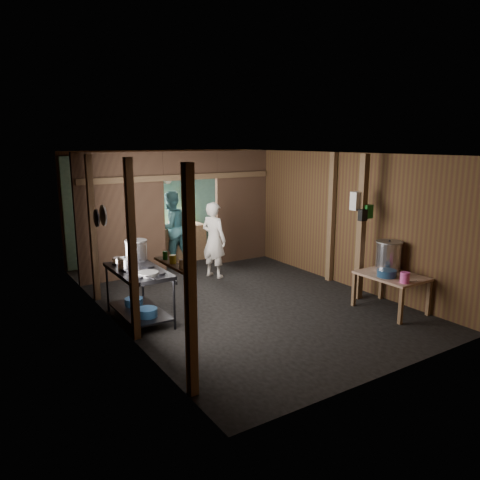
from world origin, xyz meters
TOP-DOWN VIEW (x-y plane):
  - floor at (0.00, 0.00)m, footprint 4.50×7.00m
  - ceiling at (0.00, 0.00)m, footprint 4.50×7.00m
  - wall_back at (0.00, 3.50)m, footprint 4.50×0.00m
  - wall_front at (0.00, -3.50)m, footprint 4.50×0.00m
  - wall_left at (-2.25, 0.00)m, footprint 0.00×7.00m
  - wall_right at (2.25, 0.00)m, footprint 0.00×7.00m
  - partition_left at (-1.32, 2.20)m, footprint 1.85×0.10m
  - partition_right at (1.57, 2.20)m, footprint 1.35×0.10m
  - partition_header at (0.25, 2.20)m, footprint 1.30×0.10m
  - turquoise_panel at (0.00, 3.44)m, footprint 4.40×0.06m
  - back_counter at (0.30, 2.95)m, footprint 1.20×0.50m
  - wall_clock at (0.25, 3.40)m, footprint 0.20×0.03m
  - post_left_a at (-2.18, -2.60)m, footprint 0.10×0.12m
  - post_left_b at (-2.18, -0.80)m, footprint 0.10×0.12m
  - post_left_c at (-2.18, 1.20)m, footprint 0.10×0.12m
  - post_right at (2.18, -0.20)m, footprint 0.10×0.12m
  - post_free at (1.85, -1.30)m, footprint 0.12×0.12m
  - cross_beam at (0.00, 2.15)m, footprint 4.40×0.12m
  - pan_lid_big at (-2.21, 0.40)m, footprint 0.03×0.34m
  - pan_lid_small at (-2.21, 0.80)m, footprint 0.03×0.30m
  - wall_shelf at (-2.15, -2.10)m, footprint 0.14×0.80m
  - jar_white at (-2.15, -2.35)m, footprint 0.07×0.07m
  - jar_yellow at (-2.15, -2.10)m, footprint 0.08×0.08m
  - jar_green at (-2.15, -1.88)m, footprint 0.06×0.06m
  - bag_white at (1.80, -1.22)m, footprint 0.22×0.15m
  - bag_green at (1.92, -1.36)m, footprint 0.16×0.12m
  - bag_black at (1.78, -1.38)m, footprint 0.14×0.10m
  - gas_range at (-1.88, -0.16)m, footprint 0.73×1.43m
  - prep_table at (1.83, -2.04)m, footprint 0.77×1.06m
  - stove_pot_large at (-1.71, 0.35)m, footprint 0.38×0.38m
  - stove_pot_med at (-2.05, -0.06)m, footprint 0.26×0.26m
  - stove_saucepan at (-2.05, 0.31)m, footprint 0.21×0.21m
  - frying_pan at (-1.88, -0.58)m, footprint 0.43×0.59m
  - blue_tub_front at (-1.88, -0.48)m, footprint 0.31×0.31m
  - blue_tub_back at (-1.88, 0.11)m, footprint 0.30×0.30m
  - stock_pot at (2.02, -1.79)m, footprint 0.59×0.59m
  - wash_basin at (1.67, -2.07)m, footprint 0.32×0.32m
  - pink_bucket at (1.63, -2.45)m, footprint 0.18×0.18m
  - knife at (1.73, -2.47)m, footprint 0.30×0.11m
  - yellow_tub at (0.48, 2.95)m, footprint 0.34×0.34m
  - red_cup at (0.09, 2.95)m, footprint 0.11×0.11m
  - cook at (0.32, 1.30)m, footprint 0.57×0.68m
  - worker_back at (0.02, 2.78)m, footprint 0.96×0.83m

SIDE VIEW (x-z plane):
  - floor at x=0.00m, z-range 0.00..0.00m
  - blue_tub_back at x=-1.88m, z-range 0.16..0.28m
  - blue_tub_front at x=-1.88m, z-range 0.16..0.29m
  - prep_table at x=1.83m, z-range 0.00..0.63m
  - gas_range at x=-1.88m, z-range 0.00..0.84m
  - back_counter at x=0.30m, z-range 0.00..0.85m
  - knife at x=1.73m, z-range 0.63..0.64m
  - wash_basin at x=1.67m, z-range 0.63..0.74m
  - pink_bucket at x=1.63m, z-range 0.63..0.80m
  - cook at x=0.32m, z-range 0.00..1.59m
  - worker_back at x=0.02m, z-range 0.00..1.70m
  - stock_pot at x=2.02m, z-range 0.61..1.13m
  - frying_pan at x=-1.88m, z-range 0.83..0.91m
  - stove_saucepan at x=-2.05m, z-range 0.84..0.95m
  - red_cup at x=0.09m, z-range 0.85..0.98m
  - stove_pot_med at x=-2.05m, z-range 0.82..1.03m
  - yellow_tub at x=0.48m, z-range 0.85..1.04m
  - stove_pot_large at x=-1.71m, z-range 0.82..1.20m
  - turquoise_panel at x=0.00m, z-range 0.00..2.50m
  - wall_back at x=0.00m, z-range 0.00..2.60m
  - wall_front at x=0.00m, z-range 0.00..2.60m
  - wall_left at x=-2.25m, z-range 0.00..2.60m
  - wall_right at x=2.25m, z-range 0.00..2.60m
  - partition_left at x=-1.32m, z-range 0.00..2.60m
  - partition_right at x=1.57m, z-range 0.00..2.60m
  - post_left_a at x=-2.18m, z-range 0.00..2.60m
  - post_left_b at x=-2.18m, z-range 0.00..2.60m
  - post_left_c at x=-2.18m, z-range 0.00..2.60m
  - post_right at x=2.18m, z-range 0.00..2.60m
  - post_free at x=1.85m, z-range 0.00..2.60m
  - wall_shelf at x=-2.15m, z-range 1.39..1.41m
  - jar_white at x=-2.15m, z-range 1.42..1.52m
  - jar_yellow at x=-2.15m, z-range 1.42..1.52m
  - jar_green at x=-2.15m, z-range 1.42..1.52m
  - pan_lid_small at x=-2.21m, z-range 1.40..1.70m
  - bag_black at x=1.78m, z-range 1.45..1.65m
  - bag_green at x=1.92m, z-range 1.48..1.72m
  - pan_lid_big at x=-2.21m, z-range 1.48..1.82m
  - bag_white at x=1.80m, z-range 1.62..1.94m
  - wall_clock at x=0.25m, z-range 1.80..2.00m
  - cross_beam at x=0.00m, z-range 1.99..2.11m
  - partition_header at x=0.25m, z-range 2.00..2.60m
  - ceiling at x=0.00m, z-range 2.60..2.60m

